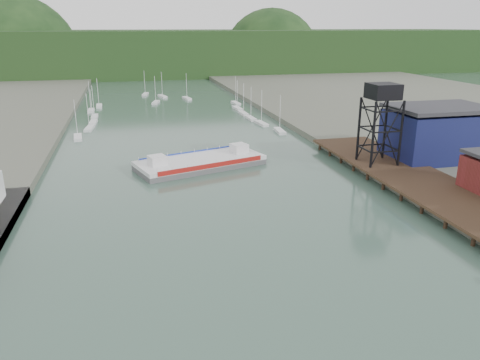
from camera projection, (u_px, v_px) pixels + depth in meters
name	position (u px, v px, depth m)	size (l,w,h in m)	color
east_pier	(422.00, 182.00, 84.58)	(14.00, 70.00, 2.45)	black
lift_tower	(383.00, 96.00, 91.81)	(6.50, 6.50, 16.00)	black
blue_shed	(438.00, 133.00, 99.68)	(20.50, 14.50, 11.30)	#0E133D
marina_sailboats	(169.00, 111.00, 163.15)	(57.71, 92.65, 0.90)	silver
distant_hills	(139.00, 55.00, 309.46)	(500.00, 120.00, 80.00)	black
chain_ferry	(200.00, 162.00, 99.95)	(28.86, 18.33, 3.87)	#535355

